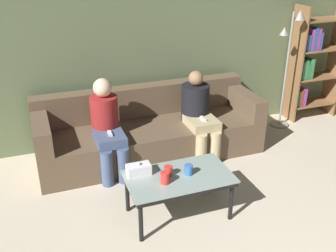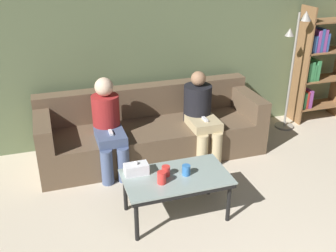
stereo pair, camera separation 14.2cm
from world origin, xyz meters
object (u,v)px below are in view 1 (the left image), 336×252
cup_far_center (189,170)px  bookshelf (311,63)px  couch (149,131)px  standing_lamp (289,58)px  cup_near_right (168,171)px  seated_person_left_end (107,125)px  tissue_box (139,169)px  seated_person_mid_left (198,112)px  cup_near_left (165,178)px  coffee_table (179,180)px

cup_far_center → bookshelf: (2.53, 1.55, 0.34)m
couch → standing_lamp: 2.12m
cup_near_right → standing_lamp: standing_lamp is taller
couch → seated_person_left_end: size_ratio=2.51×
couch → tissue_box: (-0.45, -1.11, 0.20)m
couch → seated_person_mid_left: bearing=-20.6°
cup_near_left → bookshelf: bearing=30.1°
cup_near_right → cup_far_center: (0.18, -0.05, 0.00)m
couch → seated_person_mid_left: 0.64m
cup_near_right → couch: bearing=80.6°
coffee_table → seated_person_mid_left: size_ratio=0.95×
cup_near_left → seated_person_left_end: size_ratio=0.11×
cup_near_right → seated_person_left_end: bearing=108.9°
tissue_box → seated_person_mid_left: bearing=42.0°
cup_near_left → seated_person_left_end: 1.16m
cup_far_center → seated_person_mid_left: bearing=61.7°
seated_person_left_end → seated_person_mid_left: seated_person_left_end is taller
couch → cup_far_center: (-0.02, -1.27, 0.20)m
coffee_table → cup_near_left: cup_near_left is taller
seated_person_left_end → coffee_table: bearing=-67.5°
seated_person_left_end → cup_far_center: bearing=-63.5°
couch → tissue_box: bearing=-112.2°
cup_near_right → bookshelf: 3.12m
coffee_table → tissue_box: tissue_box is taller
standing_lamp → bookshelf: bearing=15.7°
cup_near_left → standing_lamp: (2.28, 1.47, 0.48)m
seated_person_mid_left → couch: bearing=159.4°
coffee_table → couch: bearing=84.7°
bookshelf → seated_person_mid_left: bearing=-166.1°
bookshelf → seated_person_mid_left: bookshelf is taller
cup_far_center → seated_person_mid_left: seated_person_mid_left is taller
couch → coffee_table: bearing=-95.3°
coffee_table → standing_lamp: bearing=33.4°
cup_near_left → cup_near_right: size_ratio=1.21×
couch → standing_lamp: (2.00, 0.14, 0.69)m
tissue_box → seated_person_left_end: size_ratio=0.21×
coffee_table → standing_lamp: size_ratio=0.61×
couch → seated_person_left_end: seated_person_left_end is taller
couch → bookshelf: 2.58m
bookshelf → cup_near_left: bearing=-149.9°
couch → cup_near_left: couch is taller
coffee_table → tissue_box: bearing=156.1°
cup_near_left → cup_far_center: cup_near_left is taller
tissue_box → couch: bearing=67.8°
cup_near_right → standing_lamp: size_ratio=0.06×
cup_far_center → seated_person_left_end: (-0.53, 1.06, 0.07)m
coffee_table → cup_near_right: cup_near_right is taller
cup_near_left → tissue_box: tissue_box is taller
seated_person_left_end → couch: bearing=21.3°
bookshelf → standing_lamp: bearing=-164.3°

